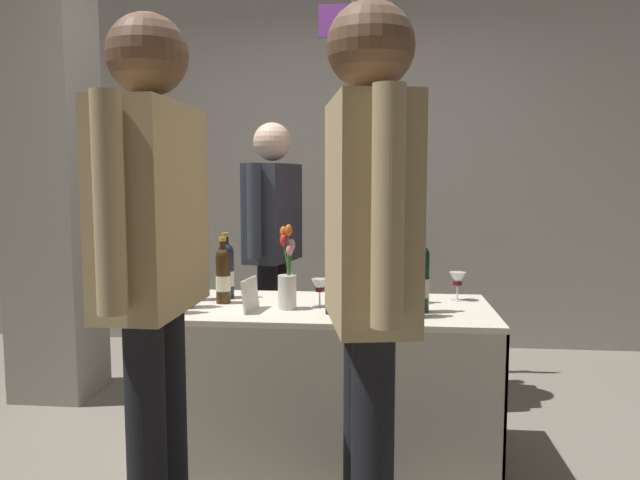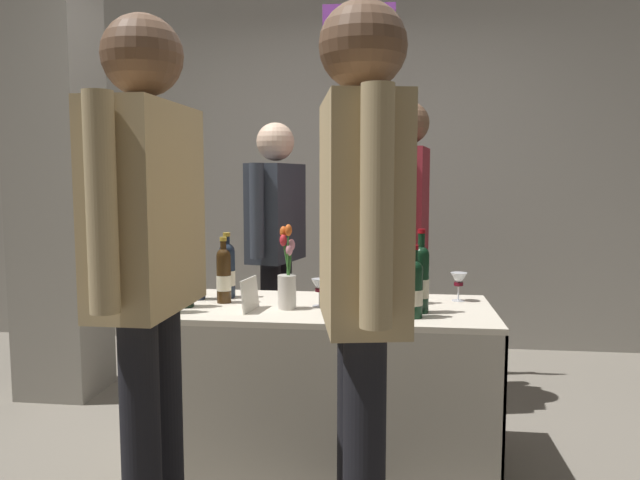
% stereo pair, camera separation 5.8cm
% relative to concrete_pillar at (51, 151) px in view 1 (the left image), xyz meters
% --- Properties ---
extents(ground_plane, '(12.00, 12.00, 0.00)m').
position_rel_concrete_pillar_xyz_m(ground_plane, '(1.65, -0.70, -1.45)').
color(ground_plane, gray).
extents(back_partition, '(6.79, 0.12, 2.75)m').
position_rel_concrete_pillar_xyz_m(back_partition, '(1.65, 1.33, -0.08)').
color(back_partition, '#9E998E').
rests_on(back_partition, ground_plane).
extents(concrete_pillar, '(0.43, 0.43, 2.91)m').
position_rel_concrete_pillar_xyz_m(concrete_pillar, '(0.00, 0.00, 0.00)').
color(concrete_pillar, gray).
rests_on(concrete_pillar, ground_plane).
extents(tasting_table, '(1.54, 0.68, 0.72)m').
position_rel_concrete_pillar_xyz_m(tasting_table, '(1.65, -0.70, -0.96)').
color(tasting_table, beige).
rests_on(tasting_table, ground_plane).
extents(featured_wine_bottle, '(0.08, 0.08, 0.30)m').
position_rel_concrete_pillar_xyz_m(featured_wine_bottle, '(1.02, -0.92, -0.61)').
color(featured_wine_bottle, black).
rests_on(featured_wine_bottle, tasting_table).
extents(display_bottle_0, '(0.07, 0.07, 0.31)m').
position_rel_concrete_pillar_xyz_m(display_bottle_0, '(1.72, -0.85, -0.60)').
color(display_bottle_0, black).
rests_on(display_bottle_0, tasting_table).
extents(display_bottle_1, '(0.07, 0.07, 0.30)m').
position_rel_concrete_pillar_xyz_m(display_bottle_1, '(1.87, -0.46, -0.60)').
color(display_bottle_1, black).
rests_on(display_bottle_1, tasting_table).
extents(display_bottle_2, '(0.07, 0.07, 0.31)m').
position_rel_concrete_pillar_xyz_m(display_bottle_2, '(1.19, -0.69, -0.60)').
color(display_bottle_2, '#38230F').
rests_on(display_bottle_2, tasting_table).
extents(display_bottle_3, '(0.08, 0.08, 0.30)m').
position_rel_concrete_pillar_xyz_m(display_bottle_3, '(2.06, -0.88, -0.61)').
color(display_bottle_3, black).
rests_on(display_bottle_3, tasting_table).
extents(display_bottle_4, '(0.07, 0.07, 0.36)m').
position_rel_concrete_pillar_xyz_m(display_bottle_4, '(2.09, -0.79, -0.58)').
color(display_bottle_4, black).
rests_on(display_bottle_4, tasting_table).
extents(display_bottle_5, '(0.07, 0.07, 0.32)m').
position_rel_concrete_pillar_xyz_m(display_bottle_5, '(2.03, -0.61, -0.60)').
color(display_bottle_5, '#38230F').
rests_on(display_bottle_5, tasting_table).
extents(display_bottle_6, '(0.08, 0.08, 0.32)m').
position_rel_concrete_pillar_xyz_m(display_bottle_6, '(1.18, -0.56, -0.60)').
color(display_bottle_6, '#192333').
rests_on(display_bottle_6, tasting_table).
extents(display_bottle_7, '(0.08, 0.08, 0.29)m').
position_rel_concrete_pillar_xyz_m(display_bottle_7, '(1.05, -0.80, -0.61)').
color(display_bottle_7, black).
rests_on(display_bottle_7, tasting_table).
extents(display_bottle_8, '(0.07, 0.07, 0.34)m').
position_rel_concrete_pillar_xyz_m(display_bottle_8, '(1.05, -0.62, -0.58)').
color(display_bottle_8, '#192333').
rests_on(display_bottle_8, tasting_table).
extents(wine_glass_near_vendor, '(0.08, 0.08, 0.13)m').
position_rel_concrete_pillar_xyz_m(wine_glass_near_vendor, '(2.28, -0.51, -0.64)').
color(wine_glass_near_vendor, silver).
rests_on(wine_glass_near_vendor, tasting_table).
extents(wine_glass_mid, '(0.07, 0.07, 0.14)m').
position_rel_concrete_pillar_xyz_m(wine_glass_mid, '(1.88, -0.63, -0.63)').
color(wine_glass_mid, silver).
rests_on(wine_glass_mid, tasting_table).
extents(wine_glass_near_taster, '(0.08, 0.08, 0.13)m').
position_rel_concrete_pillar_xyz_m(wine_glass_near_taster, '(1.64, -0.72, -0.64)').
color(wine_glass_near_taster, silver).
rests_on(wine_glass_near_taster, tasting_table).
extents(flower_vase, '(0.08, 0.08, 0.38)m').
position_rel_concrete_pillar_xyz_m(flower_vase, '(1.51, -0.78, -0.61)').
color(flower_vase, silver).
rests_on(flower_vase, tasting_table).
extents(brochure_stand, '(0.05, 0.18, 0.14)m').
position_rel_concrete_pillar_xyz_m(brochure_stand, '(1.35, -0.84, -0.66)').
color(brochure_stand, silver).
rests_on(brochure_stand, tasting_table).
extents(vendor_presenter, '(0.30, 0.59, 1.62)m').
position_rel_concrete_pillar_xyz_m(vendor_presenter, '(1.28, 0.13, -0.48)').
color(vendor_presenter, black).
rests_on(vendor_presenter, ground_plane).
extents(vendor_assistant, '(0.27, 0.55, 1.72)m').
position_rel_concrete_pillar_xyz_m(vendor_assistant, '(2.05, 0.10, -0.42)').
color(vendor_assistant, '#4C4233').
rests_on(vendor_assistant, ground_plane).
extents(taster_foreground_right, '(0.25, 0.65, 1.79)m').
position_rel_concrete_pillar_xyz_m(taster_foreground_right, '(1.22, -1.60, -0.36)').
color(taster_foreground_right, black).
rests_on(taster_foreground_right, ground_plane).
extents(taster_foreground_left, '(0.29, 0.60, 1.78)m').
position_rel_concrete_pillar_xyz_m(taster_foreground_left, '(1.88, -1.68, -0.37)').
color(taster_foreground_left, black).
rests_on(taster_foreground_left, ground_plane).
extents(booth_signpost, '(0.45, 0.04, 2.39)m').
position_rel_concrete_pillar_xyz_m(booth_signpost, '(1.74, 0.45, -0.01)').
color(booth_signpost, '#47474C').
rests_on(booth_signpost, ground_plane).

